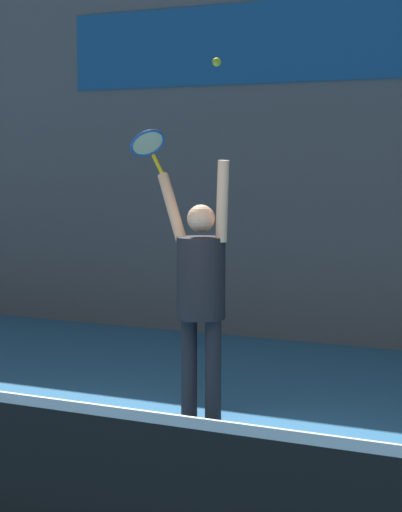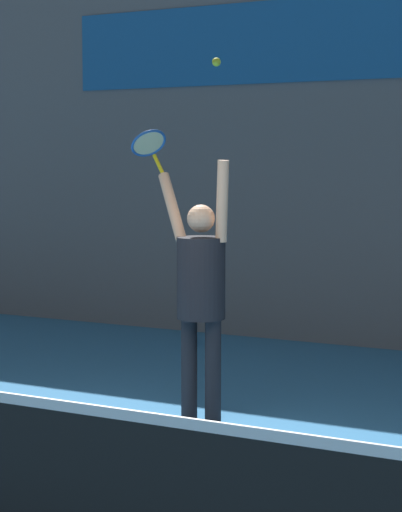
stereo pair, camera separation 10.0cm
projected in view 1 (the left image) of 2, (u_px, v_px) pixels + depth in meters
name	position (u px, v px, depth m)	size (l,w,h in m)	color
ground_plane	(115.00, 491.00, 5.82)	(18.00, 18.00, 0.00)	teal
back_wall	(357.00, 123.00, 10.23)	(18.00, 0.10, 5.00)	slate
sponsor_banner	(357.00, 36.00, 10.08)	(7.24, 0.02, 0.93)	#195B9E
tennis_player	(201.00, 286.00, 7.32)	(0.79, 0.49, 2.08)	black
tennis_racket	(148.00, 145.00, 7.83)	(0.43, 0.39, 0.40)	yellow
tennis_ball	(217.00, 62.00, 7.00)	(0.07, 0.07, 0.07)	#CCDB2D
water_bottle	(188.00, 332.00, 10.54)	(0.09, 0.09, 0.30)	#198CCC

